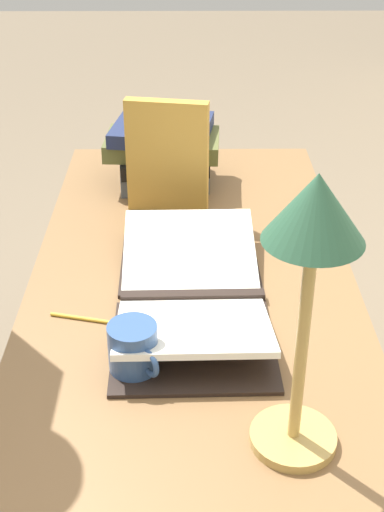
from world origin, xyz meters
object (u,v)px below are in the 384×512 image
at_px(book_standing_upright, 167,157).
at_px(reading_lamp, 311,253).
at_px(coffee_mug, 134,349).
at_px(pencil, 93,320).
at_px(open_book, 191,292).
at_px(book_stack_tall, 163,151).

xyz_separation_m(book_standing_upright, reading_lamp, (0.78, 0.21, 0.20)).
xyz_separation_m(coffee_mug, pencil, (-0.14, -0.09, -0.04)).
distance_m(open_book, pencil, 0.20).
relative_size(book_stack_tall, coffee_mug, 2.88).
bearing_deg(book_standing_upright, open_book, 17.43).
distance_m(reading_lamp, coffee_mug, 0.42).
distance_m(open_book, coffee_mug, 0.23).
bearing_deg(coffee_mug, reading_lamp, 56.30).
height_order(book_standing_upright, coffee_mug, book_standing_upright).
xyz_separation_m(book_standing_upright, pencil, (0.46, -0.13, -0.13)).
height_order(reading_lamp, pencil, reading_lamp).
bearing_deg(open_book, book_standing_upright, -173.49).
bearing_deg(open_book, reading_lamp, 20.65).
xyz_separation_m(book_stack_tall, coffee_mug, (0.77, -0.03, -0.04)).
height_order(open_book, book_stack_tall, book_stack_tall).
bearing_deg(book_stack_tall, open_book, 7.16).
bearing_deg(reading_lamp, book_standing_upright, -165.18).
height_order(coffee_mug, pencil, coffee_mug).
relative_size(book_standing_upright, coffee_mug, 2.67).
xyz_separation_m(book_stack_tall, book_standing_upright, (0.16, 0.02, 0.05)).
xyz_separation_m(book_stack_tall, reading_lamp, (0.94, 0.22, 0.25)).
distance_m(open_book, book_stack_tall, 0.57).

